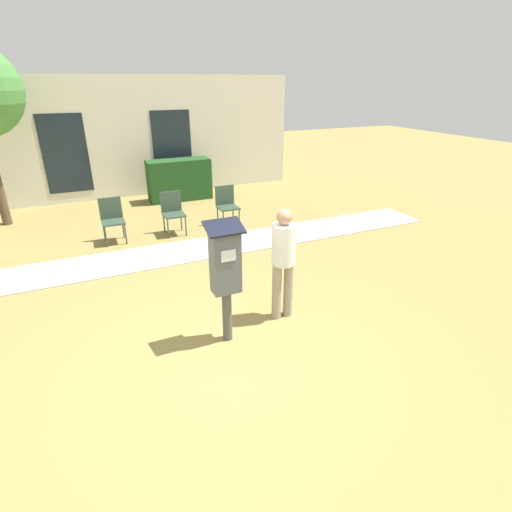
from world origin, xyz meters
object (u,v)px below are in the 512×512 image
at_px(parking_meter, 225,268).
at_px(outdoor_chair_left, 112,216).
at_px(outdoor_chair_middle, 173,210).
at_px(outdoor_chair_right, 227,203).
at_px(person_standing, 283,256).

height_order(parking_meter, outdoor_chair_left, parking_meter).
distance_m(outdoor_chair_middle, outdoor_chair_right, 1.23).
distance_m(parking_meter, outdoor_chair_left, 4.30).
bearing_deg(person_standing, outdoor_chair_right, 89.97).
xyz_separation_m(outdoor_chair_left, outdoor_chair_middle, (1.23, -0.04, 0.00)).
bearing_deg(person_standing, parking_meter, -158.40).
distance_m(outdoor_chair_left, outdoor_chair_middle, 1.23).
distance_m(parking_meter, person_standing, 0.91).
xyz_separation_m(outdoor_chair_middle, outdoor_chair_right, (1.23, 0.01, 0.00)).
relative_size(parking_meter, outdoor_chair_middle, 1.77).
xyz_separation_m(outdoor_chair_left, outdoor_chair_right, (2.47, -0.03, 0.00)).
relative_size(parking_meter, person_standing, 1.01).
bearing_deg(outdoor_chair_middle, person_standing, -95.06).
bearing_deg(person_standing, outdoor_chair_left, 123.85).
bearing_deg(parking_meter, outdoor_chair_left, 102.39).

